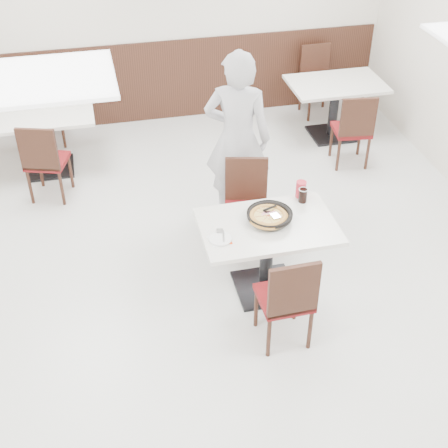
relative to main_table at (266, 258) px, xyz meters
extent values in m
plane|color=#B5B5B0|center=(-0.34, 0.26, -0.38)|extent=(7.00, 7.00, 0.00)
cube|color=beige|center=(-0.34, 3.76, 1.02)|extent=(6.00, 0.04, 2.80)
cube|color=black|center=(-0.34, 3.74, 0.18)|extent=(5.90, 0.03, 1.10)
cylinder|color=black|center=(0.00, 0.04, 0.39)|extent=(0.11, 0.11, 0.04)
cylinder|color=black|center=(0.03, 0.05, 0.42)|extent=(0.33, 0.33, 0.01)
cylinder|color=gold|center=(0.01, 0.03, 0.44)|extent=(0.36, 0.36, 0.02)
cube|color=white|center=(0.06, -0.01, 0.47)|extent=(0.09, 0.10, 0.00)
cube|color=white|center=(-0.47, -0.12, 0.38)|extent=(0.19, 0.19, 0.00)
cylinder|color=white|center=(-0.46, -0.12, 0.38)|extent=(0.20, 0.20, 0.01)
cube|color=white|center=(-0.42, -0.09, 0.39)|extent=(0.05, 0.16, 0.00)
cylinder|color=black|center=(0.41, 0.27, 0.44)|extent=(0.08, 0.08, 0.13)
cylinder|color=red|center=(0.42, 0.36, 0.45)|extent=(0.10, 0.10, 0.16)
imported|color=silver|center=(0.03, 1.25, 0.56)|extent=(0.80, 0.67, 1.88)
camera|label=1|loc=(-1.37, -4.20, 3.63)|focal=50.00mm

